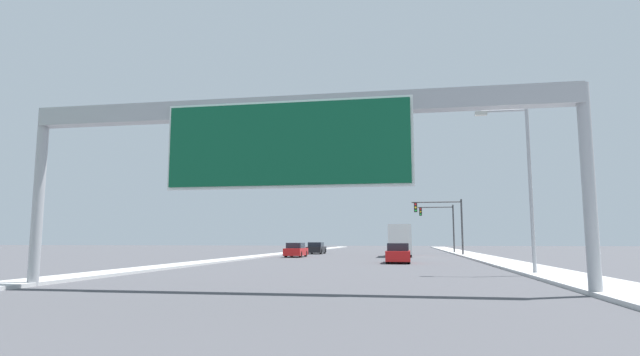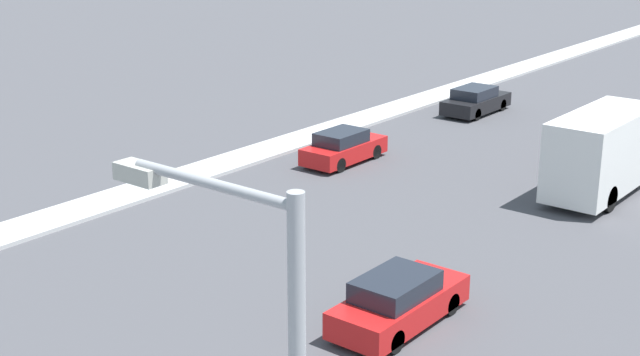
{
  "view_description": "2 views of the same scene",
  "coord_description": "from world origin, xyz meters",
  "px_view_note": "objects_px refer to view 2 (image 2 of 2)",
  "views": [
    {
      "loc": [
        4.11,
        0.81,
        1.76
      ],
      "look_at": [
        0.0,
        24.77,
        4.77
      ],
      "focal_mm": 28.0,
      "sensor_mm": 36.0,
      "label": 1
    },
    {
      "loc": [
        15.5,
        21.09,
        11.22
      ],
      "look_at": [
        -0.57,
        41.29,
        2.99
      ],
      "focal_mm": 50.0,
      "sensor_mm": 36.0,
      "label": 2
    }
  ],
  "objects_px": {
    "car_near_center": "(476,101)",
    "car_mid_left": "(399,301)",
    "car_far_right": "(343,147)",
    "truck_box_primary": "(610,150)"
  },
  "relations": [
    {
      "from": "car_near_center",
      "to": "car_far_right",
      "type": "distance_m",
      "value": 11.75
    },
    {
      "from": "car_near_center",
      "to": "car_mid_left",
      "type": "bearing_deg",
      "value": -65.61
    },
    {
      "from": "car_near_center",
      "to": "truck_box_primary",
      "type": "distance_m",
      "value": 13.44
    },
    {
      "from": "car_far_right",
      "to": "car_mid_left",
      "type": "bearing_deg",
      "value": -47.39
    },
    {
      "from": "car_mid_left",
      "to": "truck_box_primary",
      "type": "xyz_separation_m",
      "value": [
        -0.0,
        14.83,
        0.97
      ]
    },
    {
      "from": "truck_box_primary",
      "to": "car_far_right",
      "type": "bearing_deg",
      "value": -161.96
    },
    {
      "from": "car_far_right",
      "to": "truck_box_primary",
      "type": "height_order",
      "value": "truck_box_primary"
    },
    {
      "from": "car_far_right",
      "to": "truck_box_primary",
      "type": "xyz_separation_m",
      "value": [
        10.5,
        3.42,
        0.99
      ]
    },
    {
      "from": "car_near_center",
      "to": "truck_box_primary",
      "type": "bearing_deg",
      "value": -38.42
    },
    {
      "from": "car_mid_left",
      "to": "car_far_right",
      "type": "relative_size",
      "value": 1.06
    }
  ]
}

